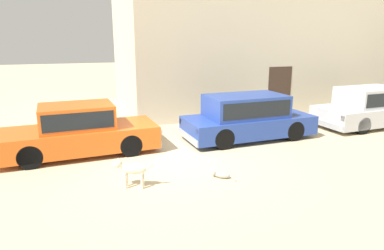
% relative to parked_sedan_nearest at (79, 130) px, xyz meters
% --- Properties ---
extents(ground_plane, '(80.00, 80.00, 0.00)m').
position_rel_parked_sedan_nearest_xyz_m(ground_plane, '(2.39, -1.40, -0.71)').
color(ground_plane, tan).
extents(parked_sedan_nearest, '(4.57, 1.97, 1.45)m').
position_rel_parked_sedan_nearest_xyz_m(parked_sedan_nearest, '(0.00, 0.00, 0.00)').
color(parked_sedan_nearest, '#D15619').
rests_on(parked_sedan_nearest, ground_plane).
extents(parked_sedan_second, '(4.46, 1.90, 1.47)m').
position_rel_parked_sedan_nearest_xyz_m(parked_sedan_second, '(5.29, -0.14, 0.05)').
color(parked_sedan_second, navy).
rests_on(parked_sedan_second, ground_plane).
extents(parked_sedan_third, '(4.82, 2.00, 1.47)m').
position_rel_parked_sedan_nearest_xyz_m(parked_sedan_third, '(10.63, -0.11, 0.03)').
color(parked_sedan_third, '#B2B5BA').
rests_on(parked_sedan_third, ground_plane).
extents(apartment_block, '(17.42, 6.56, 9.14)m').
position_rel_parked_sedan_nearest_xyz_m(apartment_block, '(10.84, 5.81, 3.86)').
color(apartment_block, '#BCB299').
rests_on(apartment_block, ground_plane).
extents(stray_dog_spotted, '(0.92, 0.42, 0.69)m').
position_rel_parked_sedan_nearest_xyz_m(stray_dog_spotted, '(1.02, -2.81, -0.27)').
color(stray_dog_spotted, beige).
rests_on(stray_dog_spotted, ground_plane).
extents(stray_cat, '(0.47, 0.48, 0.17)m').
position_rel_parked_sedan_nearest_xyz_m(stray_cat, '(3.15, -2.98, -0.64)').
color(stray_cat, gray).
rests_on(stray_cat, ground_plane).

